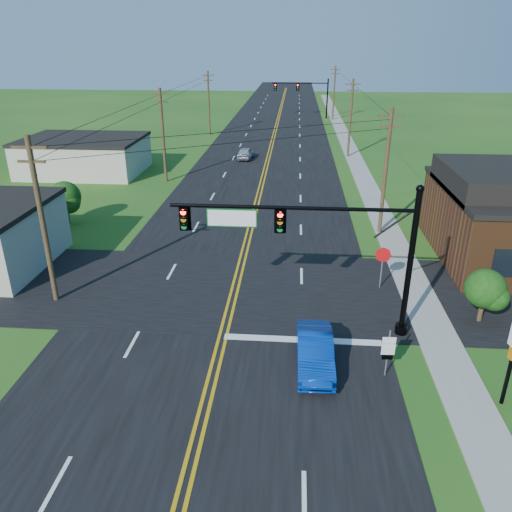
# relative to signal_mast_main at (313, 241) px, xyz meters

# --- Properties ---
(ground) EXTENTS (260.00, 260.00, 0.00)m
(ground) POSITION_rel_signal_mast_main_xyz_m (-4.34, -8.00, -4.75)
(ground) COLOR #1C4E16
(ground) RESTS_ON ground
(road_main) EXTENTS (16.00, 220.00, 0.04)m
(road_main) POSITION_rel_signal_mast_main_xyz_m (-4.34, 42.00, -4.73)
(road_main) COLOR black
(road_main) RESTS_ON ground
(road_cross) EXTENTS (70.00, 10.00, 0.04)m
(road_cross) POSITION_rel_signal_mast_main_xyz_m (-4.34, 4.00, -4.73)
(road_cross) COLOR black
(road_cross) RESTS_ON ground
(sidewalk) EXTENTS (2.00, 160.00, 0.08)m
(sidewalk) POSITION_rel_signal_mast_main_xyz_m (6.16, 32.00, -4.71)
(sidewalk) COLOR gray
(sidewalk) RESTS_ON ground
(signal_mast_main) EXTENTS (11.30, 0.60, 7.48)m
(signal_mast_main) POSITION_rel_signal_mast_main_xyz_m (0.00, 0.00, 0.00)
(signal_mast_main) COLOR black
(signal_mast_main) RESTS_ON ground
(signal_mast_far) EXTENTS (10.98, 0.60, 7.48)m
(signal_mast_far) POSITION_rel_signal_mast_main_xyz_m (0.10, 72.00, -0.20)
(signal_mast_far) COLOR black
(signal_mast_far) RESTS_ON ground
(cream_bldg_far) EXTENTS (12.20, 9.20, 3.70)m
(cream_bldg_far) POSITION_rel_signal_mast_main_xyz_m (-23.34, 30.00, -2.89)
(cream_bldg_far) COLOR beige
(cream_bldg_far) RESTS_ON ground
(utility_pole_left_a) EXTENTS (1.80, 0.28, 9.00)m
(utility_pole_left_a) POSITION_rel_signal_mast_main_xyz_m (-13.84, 2.00, -0.03)
(utility_pole_left_a) COLOR #382919
(utility_pole_left_a) RESTS_ON ground
(utility_pole_left_b) EXTENTS (1.80, 0.28, 9.00)m
(utility_pole_left_b) POSITION_rel_signal_mast_main_xyz_m (-13.84, 27.00, -0.03)
(utility_pole_left_b) COLOR #382919
(utility_pole_left_b) RESTS_ON ground
(utility_pole_left_c) EXTENTS (1.80, 0.28, 9.00)m
(utility_pole_left_c) POSITION_rel_signal_mast_main_xyz_m (-13.84, 54.00, -0.03)
(utility_pole_left_c) COLOR #382919
(utility_pole_left_c) RESTS_ON ground
(utility_pole_right_a) EXTENTS (1.80, 0.28, 9.00)m
(utility_pole_right_a) POSITION_rel_signal_mast_main_xyz_m (5.46, 14.00, -0.03)
(utility_pole_right_a) COLOR #382919
(utility_pole_right_a) RESTS_ON ground
(utility_pole_right_b) EXTENTS (1.80, 0.28, 9.00)m
(utility_pole_right_b) POSITION_rel_signal_mast_main_xyz_m (5.46, 40.00, -0.03)
(utility_pole_right_b) COLOR #382919
(utility_pole_right_b) RESTS_ON ground
(utility_pole_right_c) EXTENTS (1.80, 0.28, 9.00)m
(utility_pole_right_c) POSITION_rel_signal_mast_main_xyz_m (5.46, 70.00, -0.03)
(utility_pole_right_c) COLOR #382919
(utility_pole_right_c) RESTS_ON ground
(tree_right_back) EXTENTS (3.00, 3.00, 4.10)m
(tree_right_back) POSITION_rel_signal_mast_main_xyz_m (11.66, 18.00, -2.15)
(tree_right_back) COLOR #382919
(tree_right_back) RESTS_ON ground
(shrub_corner) EXTENTS (2.00, 2.00, 2.86)m
(shrub_corner) POSITION_rel_signal_mast_main_xyz_m (8.66, 1.50, -2.90)
(shrub_corner) COLOR #382919
(shrub_corner) RESTS_ON ground
(tree_left) EXTENTS (2.40, 2.40, 3.37)m
(tree_left) POSITION_rel_signal_mast_main_xyz_m (-18.34, 14.00, -2.59)
(tree_left) COLOR #382919
(tree_left) RESTS_ON ground
(blue_car) EXTENTS (1.63, 4.44, 1.45)m
(blue_car) POSITION_rel_signal_mast_main_xyz_m (0.17, -3.00, -4.02)
(blue_car) COLOR #07329C
(blue_car) RESTS_ON ground
(distant_car) EXTENTS (1.97, 4.17, 1.38)m
(distant_car) POSITION_rel_signal_mast_main_xyz_m (-6.83, 37.74, -4.06)
(distant_car) COLOR #B1B1B6
(distant_car) RESTS_ON ground
(route_sign) EXTENTS (0.57, 0.10, 2.26)m
(route_sign) POSITION_rel_signal_mast_main_xyz_m (3.16, -3.46, -3.43)
(route_sign) COLOR slate
(route_sign) RESTS_ON ground
(stop_sign) EXTENTS (0.90, 0.17, 2.53)m
(stop_sign) POSITION_rel_signal_mast_main_xyz_m (4.16, 4.87, -2.93)
(stop_sign) COLOR slate
(stop_sign) RESTS_ON ground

